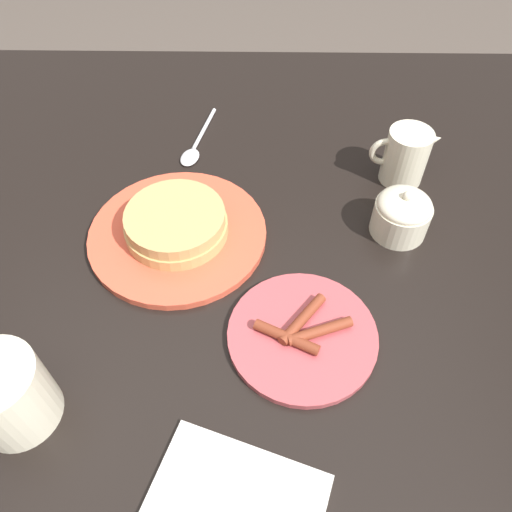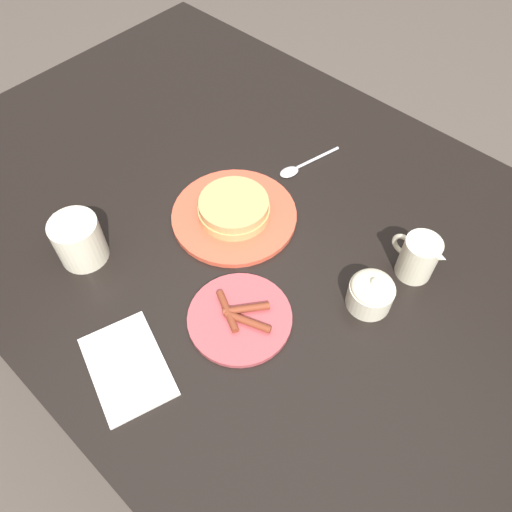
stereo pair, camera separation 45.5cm
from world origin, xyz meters
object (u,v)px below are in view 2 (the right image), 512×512
(coffee_mug, at_px, (78,239))
(napkin, at_px, (127,366))
(side_plate_bacon, at_px, (240,317))
(sugar_bowl, at_px, (371,292))
(spoon, at_px, (298,167))
(creamer_pitcher, at_px, (419,257))
(pancake_plate, at_px, (233,211))

(coffee_mug, distance_m, napkin, 0.28)
(side_plate_bacon, relative_size, sugar_bowl, 2.30)
(side_plate_bacon, xyz_separation_m, coffee_mug, (0.33, 0.11, 0.04))
(coffee_mug, bearing_deg, spoon, -108.23)
(creamer_pitcher, height_order, napkin, creamer_pitcher)
(creamer_pitcher, xyz_separation_m, spoon, (0.35, -0.07, -0.05))
(pancake_plate, relative_size, spoon, 1.58)
(sugar_bowl, xyz_separation_m, spoon, (0.33, -0.19, -0.03))
(coffee_mug, relative_size, sugar_bowl, 1.54)
(spoon, bearing_deg, side_plate_bacon, 114.75)
(spoon, bearing_deg, creamer_pitcher, 168.51)
(pancake_plate, bearing_deg, sugar_bowl, -176.85)
(creamer_pitcher, height_order, sugar_bowl, creamer_pitcher)
(creamer_pitcher, bearing_deg, pancake_plate, 20.77)
(pancake_plate, xyz_separation_m, napkin, (-0.10, 0.37, -0.02))
(coffee_mug, bearing_deg, pancake_plate, -118.73)
(pancake_plate, distance_m, coffee_mug, 0.32)
(creamer_pitcher, bearing_deg, side_plate_bacon, 60.05)
(coffee_mug, xyz_separation_m, sugar_bowl, (-0.49, -0.30, -0.01))
(sugar_bowl, height_order, napkin, sugar_bowl)
(pancake_plate, relative_size, creamer_pitcher, 2.39)
(pancake_plate, relative_size, coffee_mug, 2.06)
(side_plate_bacon, relative_size, napkin, 0.92)
(pancake_plate, xyz_separation_m, side_plate_bacon, (-0.18, 0.17, -0.01))
(creamer_pitcher, bearing_deg, coffee_mug, 38.89)
(side_plate_bacon, height_order, napkin, side_plate_bacon)
(pancake_plate, height_order, creamer_pitcher, creamer_pitcher)
(creamer_pitcher, bearing_deg, spoon, -11.49)
(side_plate_bacon, height_order, spoon, side_plate_bacon)
(side_plate_bacon, bearing_deg, coffee_mug, 17.44)
(pancake_plate, height_order, coffee_mug, coffee_mug)
(pancake_plate, bearing_deg, spoon, -92.25)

